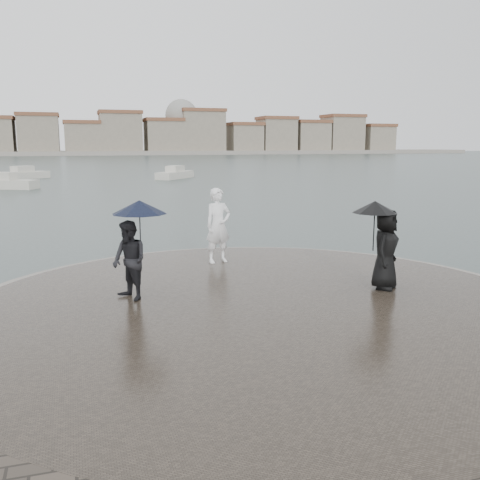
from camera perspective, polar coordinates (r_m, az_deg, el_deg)
name	(u,v)px	position (r m, az deg, el deg)	size (l,w,h in m)	color
ground	(342,400)	(7.93, 10.86, -16.45)	(400.00, 400.00, 0.00)	#2B3835
kerb_ring	(259,314)	(10.84, 2.07, -7.91)	(12.50, 12.50, 0.32)	gray
quay_tip	(259,313)	(10.83, 2.07, -7.80)	(11.90, 11.90, 0.36)	#2D261E
statue	(218,226)	(14.34, -2.34, 1.55)	(0.73, 0.48, 2.01)	white
visitor_left	(132,244)	(11.12, -11.40, -0.45)	(1.27, 1.16, 2.04)	black
visitor_right	(383,240)	(12.11, 15.02, 0.02)	(1.25, 1.10, 1.95)	black
far_skyline	(60,136)	(166.95, -18.66, 10.48)	(260.00, 20.00, 37.00)	gray
boats	(72,177)	(52.55, -17.47, 6.38)	(20.40, 16.37, 1.50)	beige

